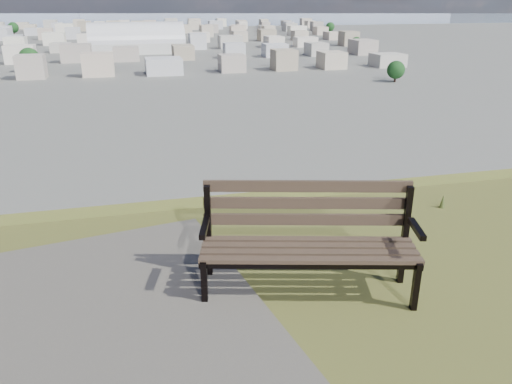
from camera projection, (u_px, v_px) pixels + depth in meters
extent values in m
cube|color=#483829|center=(311.00, 260.00, 4.39)|extent=(1.94, 0.59, 0.04)
cube|color=#483829|center=(309.00, 253.00, 4.52)|extent=(1.94, 0.59, 0.04)
cube|color=#483829|center=(308.00, 246.00, 4.64)|extent=(1.94, 0.59, 0.04)
cube|color=#483829|center=(307.00, 240.00, 4.76)|extent=(1.94, 0.59, 0.04)
cube|color=#483829|center=(307.00, 219.00, 4.78)|extent=(1.93, 0.54, 0.11)
cube|color=#483829|center=(307.00, 203.00, 4.75)|extent=(1.93, 0.54, 0.11)
cube|color=#483829|center=(308.00, 186.00, 4.72)|extent=(1.93, 0.54, 0.11)
cube|color=black|center=(204.00, 285.00, 4.47)|extent=(0.07, 0.08, 0.48)
cube|color=black|center=(209.00, 235.00, 4.82)|extent=(0.07, 0.08, 1.01)
cube|color=black|center=(206.00, 252.00, 4.60)|extent=(0.19, 0.55, 0.06)
cube|color=black|center=(204.00, 228.00, 4.45)|extent=(0.15, 0.40, 0.05)
cube|color=black|center=(416.00, 286.00, 4.45)|extent=(0.07, 0.08, 0.48)
cube|color=black|center=(405.00, 236.00, 4.80)|extent=(0.07, 0.08, 1.01)
cube|color=black|center=(412.00, 253.00, 4.58)|extent=(0.19, 0.55, 0.06)
cube|color=black|center=(417.00, 229.00, 4.43)|extent=(0.15, 0.40, 0.05)
cube|color=black|center=(311.00, 266.00, 4.40)|extent=(1.93, 0.54, 0.04)
cube|color=black|center=(307.00, 244.00, 4.79)|extent=(1.93, 0.54, 0.04)
cube|color=#56524B|center=(92.00, 364.00, 3.79)|extent=(3.76, 4.81, 0.09)
cone|color=brown|center=(443.00, 201.00, 6.71)|extent=(0.08, 0.08, 0.18)
cube|color=silver|center=(137.00, 48.00, 270.67)|extent=(50.38, 21.82, 5.57)
cylinder|color=silver|center=(137.00, 42.00, 269.66)|extent=(50.38, 21.82, 21.15)
cube|color=#AA9D91|center=(33.00, 69.00, 183.80)|extent=(11.00, 11.00, 7.00)
cube|color=beige|center=(100.00, 67.00, 189.23)|extent=(11.00, 11.00, 7.00)
cube|color=silver|center=(164.00, 65.00, 194.66)|extent=(11.00, 11.00, 7.00)
cube|color=#C2B39E|center=(225.00, 63.00, 200.09)|extent=(11.00, 11.00, 7.00)
cube|color=tan|center=(282.00, 61.00, 205.52)|extent=(11.00, 11.00, 7.00)
cube|color=silver|center=(336.00, 60.00, 210.95)|extent=(11.00, 11.00, 7.00)
cube|color=#B6B1A5|center=(388.00, 58.00, 216.38)|extent=(11.00, 11.00, 7.00)
cube|color=silver|center=(22.00, 56.00, 226.30)|extent=(11.00, 11.00, 7.00)
cube|color=#C2B39E|center=(78.00, 54.00, 231.73)|extent=(11.00, 11.00, 7.00)
cube|color=tan|center=(131.00, 53.00, 237.16)|extent=(11.00, 11.00, 7.00)
cube|color=silver|center=(181.00, 52.00, 242.59)|extent=(11.00, 11.00, 7.00)
cube|color=#B6B1A5|center=(230.00, 51.00, 248.02)|extent=(11.00, 11.00, 7.00)
cube|color=white|center=(276.00, 50.00, 253.45)|extent=(11.00, 11.00, 7.00)
cube|color=#AA9D91|center=(320.00, 48.00, 258.88)|extent=(11.00, 11.00, 7.00)
cube|color=beige|center=(363.00, 47.00, 264.31)|extent=(11.00, 11.00, 7.00)
cube|color=silver|center=(15.00, 47.00, 268.80)|extent=(11.00, 11.00, 7.00)
cube|color=#B6B1A5|center=(62.00, 46.00, 274.23)|extent=(11.00, 11.00, 7.00)
cube|color=white|center=(107.00, 45.00, 279.66)|extent=(11.00, 11.00, 7.00)
cube|color=#AA9D91|center=(151.00, 44.00, 285.09)|extent=(11.00, 11.00, 7.00)
cube|color=beige|center=(193.00, 43.00, 290.52)|extent=(11.00, 11.00, 7.00)
cube|color=silver|center=(233.00, 42.00, 295.95)|extent=(11.00, 11.00, 7.00)
cube|color=#C2B39E|center=(272.00, 41.00, 301.38)|extent=(11.00, 11.00, 7.00)
cube|color=tan|center=(309.00, 41.00, 306.81)|extent=(11.00, 11.00, 7.00)
cube|color=silver|center=(346.00, 40.00, 312.24)|extent=(11.00, 11.00, 7.00)
cube|color=beige|center=(10.00, 40.00, 311.30)|extent=(11.00, 11.00, 7.00)
cube|color=silver|center=(51.00, 39.00, 316.73)|extent=(11.00, 11.00, 7.00)
cube|color=#C2B39E|center=(90.00, 39.00, 322.16)|extent=(11.00, 11.00, 7.00)
cube|color=tan|center=(128.00, 38.00, 327.59)|extent=(11.00, 11.00, 7.00)
cube|color=silver|center=(165.00, 37.00, 333.02)|extent=(11.00, 11.00, 7.00)
cube|color=#B6B1A5|center=(201.00, 37.00, 338.45)|extent=(11.00, 11.00, 7.00)
cube|color=white|center=(236.00, 36.00, 343.88)|extent=(11.00, 11.00, 7.00)
cube|color=#AA9D91|center=(269.00, 36.00, 349.31)|extent=(11.00, 11.00, 7.00)
cube|color=beige|center=(301.00, 35.00, 354.74)|extent=(11.00, 11.00, 7.00)
cube|color=silver|center=(333.00, 34.00, 360.17)|extent=(11.00, 11.00, 7.00)
cube|color=#B6B1A5|center=(6.00, 35.00, 353.80)|extent=(11.00, 11.00, 7.00)
cube|color=white|center=(42.00, 35.00, 359.23)|extent=(11.00, 11.00, 7.00)
cube|color=#AA9D91|center=(77.00, 34.00, 364.66)|extent=(11.00, 11.00, 7.00)
cube|color=beige|center=(111.00, 34.00, 370.09)|extent=(11.00, 11.00, 7.00)
cube|color=silver|center=(144.00, 33.00, 375.52)|extent=(11.00, 11.00, 7.00)
cube|color=#C2B39E|center=(176.00, 33.00, 380.95)|extent=(11.00, 11.00, 7.00)
cube|color=tan|center=(207.00, 32.00, 386.38)|extent=(11.00, 11.00, 7.00)
cube|color=silver|center=(237.00, 32.00, 391.81)|extent=(11.00, 11.00, 7.00)
cube|color=#B6B1A5|center=(267.00, 31.00, 397.24)|extent=(11.00, 11.00, 7.00)
cube|color=white|center=(295.00, 31.00, 402.67)|extent=(11.00, 11.00, 7.00)
cube|color=#AA9D91|center=(323.00, 30.00, 408.10)|extent=(11.00, 11.00, 7.00)
cube|color=tan|center=(3.00, 31.00, 396.30)|extent=(11.00, 11.00, 7.00)
cube|color=silver|center=(35.00, 31.00, 401.73)|extent=(11.00, 11.00, 7.00)
cube|color=#B6B1A5|center=(67.00, 30.00, 407.16)|extent=(11.00, 11.00, 7.00)
cube|color=white|center=(97.00, 30.00, 412.59)|extent=(11.00, 11.00, 7.00)
cube|color=#AA9D91|center=(127.00, 30.00, 418.02)|extent=(11.00, 11.00, 7.00)
cube|color=beige|center=(156.00, 29.00, 423.45)|extent=(11.00, 11.00, 7.00)
cube|color=silver|center=(184.00, 29.00, 428.88)|extent=(11.00, 11.00, 7.00)
cube|color=#C2B39E|center=(212.00, 28.00, 434.31)|extent=(11.00, 11.00, 7.00)
cube|color=tan|center=(239.00, 28.00, 439.74)|extent=(11.00, 11.00, 7.00)
cube|color=silver|center=(265.00, 28.00, 445.17)|extent=(11.00, 11.00, 7.00)
cube|color=#B6B1A5|center=(291.00, 27.00, 450.60)|extent=(11.00, 11.00, 7.00)
cube|color=white|center=(316.00, 27.00, 456.03)|extent=(11.00, 11.00, 7.00)
cube|color=#C2B39E|center=(1.00, 28.00, 438.80)|extent=(11.00, 11.00, 7.00)
cube|color=tan|center=(30.00, 28.00, 444.23)|extent=(11.00, 11.00, 7.00)
cube|color=silver|center=(58.00, 27.00, 449.66)|extent=(11.00, 11.00, 7.00)
cube|color=#B6B1A5|center=(86.00, 27.00, 455.09)|extent=(11.00, 11.00, 7.00)
cube|color=white|center=(113.00, 27.00, 460.52)|extent=(11.00, 11.00, 7.00)
cube|color=#AA9D91|center=(140.00, 26.00, 465.95)|extent=(11.00, 11.00, 7.00)
cube|color=beige|center=(166.00, 26.00, 471.38)|extent=(11.00, 11.00, 7.00)
cube|color=silver|center=(191.00, 26.00, 476.81)|extent=(11.00, 11.00, 7.00)
cube|color=#C2B39E|center=(216.00, 25.00, 482.24)|extent=(11.00, 11.00, 7.00)
cube|color=tan|center=(240.00, 25.00, 487.67)|extent=(11.00, 11.00, 7.00)
cube|color=silver|center=(264.00, 25.00, 493.10)|extent=(11.00, 11.00, 7.00)
cube|color=#B6B1A5|center=(287.00, 25.00, 498.53)|extent=(11.00, 11.00, 7.00)
cube|color=white|center=(310.00, 24.00, 503.96)|extent=(11.00, 11.00, 7.00)
cube|color=tan|center=(25.00, 25.00, 486.73)|extent=(11.00, 11.00, 7.00)
cube|color=silver|center=(51.00, 25.00, 492.16)|extent=(11.00, 11.00, 7.00)
cube|color=#B6B1A5|center=(77.00, 25.00, 497.59)|extent=(11.00, 11.00, 7.00)
cube|color=white|center=(102.00, 24.00, 503.02)|extent=(11.00, 11.00, 7.00)
cube|color=#AA9D91|center=(126.00, 24.00, 508.45)|extent=(11.00, 11.00, 7.00)
cube|color=beige|center=(150.00, 24.00, 513.88)|extent=(11.00, 11.00, 7.00)
cube|color=silver|center=(174.00, 24.00, 519.31)|extent=(11.00, 11.00, 7.00)
cube|color=#C2B39E|center=(197.00, 23.00, 524.74)|extent=(11.00, 11.00, 7.00)
cube|color=tan|center=(219.00, 23.00, 530.17)|extent=(11.00, 11.00, 7.00)
cube|color=silver|center=(241.00, 23.00, 535.60)|extent=(11.00, 11.00, 7.00)
cube|color=#B6B1A5|center=(263.00, 23.00, 541.03)|extent=(11.00, 11.00, 7.00)
cube|color=white|center=(284.00, 22.00, 546.46)|extent=(11.00, 11.00, 7.00)
cube|color=#AA9D91|center=(304.00, 22.00, 551.89)|extent=(11.00, 11.00, 7.00)
cylinder|color=#301F18|center=(395.00, 79.00, 177.02)|extent=(0.80, 0.80, 2.10)
sphere|color=black|center=(396.00, 70.00, 175.88)|extent=(6.30, 6.30, 6.30)
cylinder|color=#301F18|center=(31.00, 68.00, 201.76)|extent=(0.80, 0.80, 2.70)
sphere|color=black|center=(29.00, 58.00, 200.29)|extent=(8.10, 8.10, 8.10)
cylinder|color=#301F18|center=(356.00, 47.00, 294.62)|extent=(0.80, 0.80, 1.95)
sphere|color=black|center=(356.00, 42.00, 293.56)|extent=(5.85, 5.85, 5.85)
cylinder|color=#301F18|center=(207.00, 35.00, 387.24)|extent=(0.80, 0.80, 2.25)
sphere|color=black|center=(207.00, 31.00, 386.02)|extent=(6.75, 6.75, 6.75)
cylinder|color=#301F18|center=(14.00, 33.00, 407.45)|extent=(0.80, 0.80, 2.85)
sphere|color=black|center=(13.00, 28.00, 405.90)|extent=(8.55, 8.55, 8.55)
cylinder|color=#301F18|center=(200.00, 47.00, 292.31)|extent=(0.80, 0.80, 2.10)
sphere|color=black|center=(199.00, 42.00, 291.17)|extent=(6.30, 6.30, 6.30)
cylinder|color=#301F18|center=(330.00, 31.00, 430.16)|extent=(0.80, 0.80, 2.55)
sphere|color=black|center=(330.00, 27.00, 428.78)|extent=(7.65, 7.65, 7.65)
cube|color=#8499A9|center=(125.00, 17.00, 826.22)|extent=(2400.00, 700.00, 0.12)
cube|color=#878EA7|center=(183.00, 1.00, 1295.12)|extent=(700.00, 220.00, 45.00)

